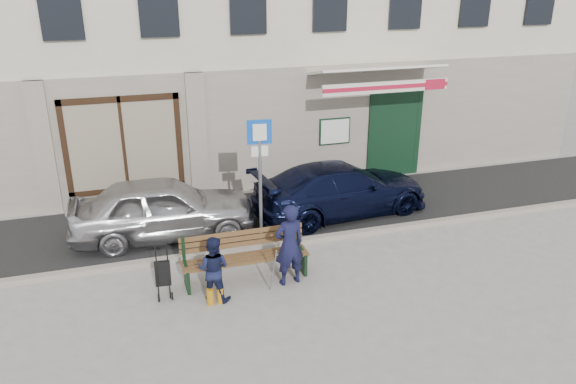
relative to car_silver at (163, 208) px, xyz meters
name	(u,v)px	position (x,y,z in m)	size (l,w,h in m)	color
ground	(314,280)	(2.52, -2.75, -0.68)	(80.00, 80.00, 0.00)	#9E9991
asphalt_lane	(271,216)	(2.52, 0.35, -0.67)	(60.00, 3.20, 0.01)	#282828
curb	(291,243)	(2.52, -1.25, -0.62)	(60.00, 0.18, 0.12)	#9E9384
car_silver	(163,208)	(0.00, 0.00, 0.00)	(1.60, 3.98, 1.36)	#BBBBC0
car_navy	(341,189)	(4.20, 0.04, -0.05)	(1.76, 4.32, 1.25)	black
parking_sign	(260,162)	(1.97, -0.90, 1.15)	(0.50, 0.09, 2.72)	gray
bench	(243,258)	(1.24, -2.34, -0.22)	(2.40, 1.17, 0.98)	brown
man	(289,245)	(2.04, -2.71, 0.12)	(0.58, 0.38, 1.60)	#121434
woman	(213,269)	(0.59, -2.86, -0.07)	(0.60, 0.46, 1.23)	#141939
stroller	(163,275)	(-0.26, -2.47, -0.25)	(0.30, 0.41, 0.96)	black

